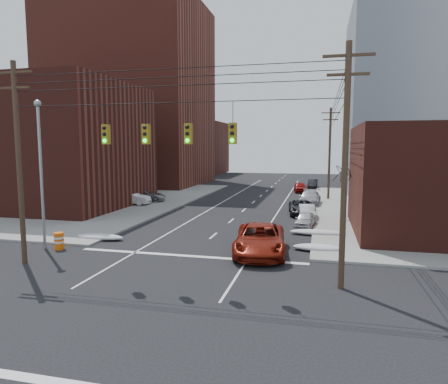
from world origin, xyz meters
The scene contains 28 objects.
ground centered at (0.00, 0.00, 0.00)m, with size 160.00×160.00×0.00m, color black.
sidewalk_nw centered at (-27.00, 27.00, 0.07)m, with size 40.00×40.00×0.15m, color gray.
building_brick_tall centered at (-24.00, 48.00, 15.00)m, with size 24.00×20.00×30.00m, color maroon.
building_brick_near centered at (-22.00, 22.00, 6.50)m, with size 20.00×16.00×13.00m, color #511E18.
building_brick_far centered at (-26.00, 74.00, 6.00)m, with size 22.00×18.00×12.00m, color #511E18.
building_office centered at (22.00, 44.00, 12.50)m, with size 22.00×20.00×25.00m, color gray.
building_glass centered at (24.00, 70.00, 11.00)m, with size 20.00×18.00×22.00m, color gray.
utility_pole_left centered at (-8.50, 3.00, 5.78)m, with size 2.20×0.28×11.00m.
utility_pole_right centered at (8.50, 3.00, 5.78)m, with size 2.20×0.28×11.00m.
utility_pole_far centered at (8.50, 34.00, 5.78)m, with size 2.20×0.28×11.00m.
traffic_signals centered at (0.10, 2.97, 7.17)m, with size 17.00×0.42×2.02m.
street_light centered at (-9.50, 6.00, 5.54)m, with size 0.44×0.44×9.32m.
bare_tree centered at (9.59, 20.00, 2.32)m, with size 2.09×2.20×4.93m.
snow_nw centered at (-7.40, 9.00, 0.21)m, with size 3.50×1.08×0.42m, color silver.
snow_ne centered at (7.40, 9.50, 0.21)m, with size 3.00×1.08×0.42m, color silver.
snow_east_far centered at (7.40, 14.00, 0.21)m, with size 4.00×1.08×0.42m, color silver.
red_pickup centered at (4.01, 8.00, 0.89)m, with size 2.95×6.40×1.78m, color maroon.
parked_car_a centered at (6.40, 16.79, 0.61)m, with size 1.44×3.57×1.22m, color #B9BABF.
parked_car_b centered at (6.40, 20.60, 0.63)m, with size 1.32×3.80×1.25m, color silver.
parked_car_c centered at (5.86, 22.62, 0.70)m, with size 2.33×5.06×1.40m, color black.
parked_car_d centered at (6.40, 29.12, 0.79)m, with size 2.20×5.42×1.57m, color #AAA9AE.
parked_car_e centered at (4.80, 41.47, 0.71)m, with size 1.68×4.18×1.42m, color maroon.
parked_car_f centered at (6.40, 47.66, 0.68)m, with size 1.45×4.15×1.37m, color black.
lot_car_a centered at (-12.60, 23.96, 0.87)m, with size 1.53×4.39×1.45m, color silver.
lot_car_b centered at (-12.08, 26.78, 0.80)m, with size 2.16×4.69×1.30m, color #9E9DA2.
lot_car_c centered at (-18.19, 20.79, 0.93)m, with size 2.19×5.38×1.56m, color black.
lot_car_d centered at (-17.43, 29.30, 0.79)m, with size 1.52×3.77×1.28m, color #ABABB0.
construction_barrel centered at (-8.50, 6.06, 0.55)m, with size 0.76×0.76×1.08m.
Camera 1 is at (7.43, -15.49, 6.53)m, focal length 32.00 mm.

